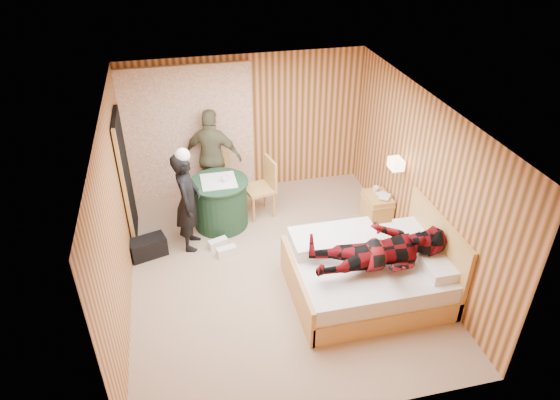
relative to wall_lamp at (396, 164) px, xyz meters
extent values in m
cube|color=tan|center=(-1.92, -0.45, -1.30)|extent=(4.20, 5.00, 0.01)
cube|color=white|center=(-1.92, -0.45, 1.20)|extent=(4.20, 5.00, 0.01)
cube|color=#E79358|center=(-1.92, 2.05, -0.05)|extent=(4.20, 0.02, 2.50)
cube|color=#E79358|center=(-4.02, -0.45, -0.05)|extent=(0.02, 5.00, 2.50)
cube|color=#E79358|center=(0.18, -0.45, -0.05)|extent=(0.02, 5.00, 2.50)
cube|color=white|center=(-2.92, 1.98, -0.10)|extent=(2.20, 0.08, 2.40)
cube|color=black|center=(-3.98, 0.95, -0.28)|extent=(0.06, 0.90, 2.05)
cylinder|color=gold|center=(0.08, 0.00, 0.00)|extent=(0.18, 0.04, 0.04)
cube|color=beige|center=(0.00, 0.00, 0.00)|extent=(0.18, 0.24, 0.16)
cube|color=#E6A65E|center=(-0.82, -1.21, -1.15)|extent=(2.02, 1.62, 0.30)
cube|color=white|center=(-0.82, -1.21, -0.87)|extent=(1.96, 1.56, 0.25)
cube|color=#E6A65E|center=(-1.83, -1.21, -1.02)|extent=(0.06, 1.62, 0.57)
cube|color=#E6A65E|center=(0.14, -1.21, -0.74)|extent=(0.06, 1.62, 1.11)
cube|color=white|center=(-0.03, -1.59, -0.67)|extent=(0.38, 0.56, 0.14)
cube|color=white|center=(-0.03, -0.83, -0.67)|extent=(0.38, 0.56, 0.14)
cube|color=white|center=(-1.18, -0.76, -0.65)|extent=(1.21, 0.61, 0.18)
cube|color=#E6A65E|center=(-0.04, 0.38, -1.04)|extent=(0.38, 0.52, 0.52)
cube|color=#E6A65E|center=(-0.04, 0.38, -0.87)|extent=(0.40, 0.54, 0.03)
cylinder|color=#1D4025|center=(-2.58, 0.90, -0.90)|extent=(0.88, 0.88, 0.80)
cylinder|color=#1D4025|center=(-2.58, 0.90, -0.49)|extent=(0.94, 0.94, 0.03)
cube|color=white|center=(-2.58, 0.90, -0.47)|extent=(0.60, 0.60, 0.01)
cube|color=#E6A65E|center=(-2.58, 1.56, -0.85)|extent=(0.55, 0.55, 0.05)
cube|color=#E6A65E|center=(-2.50, 1.73, -0.60)|extent=(0.40, 0.21, 0.46)
cylinder|color=#E6A65E|center=(-2.80, 1.47, -1.08)|extent=(0.04, 0.04, 0.43)
cylinder|color=#E6A65E|center=(-2.36, 1.65, -1.08)|extent=(0.04, 0.04, 0.43)
cube|color=#E6A65E|center=(-1.90, 1.07, -0.80)|extent=(0.55, 0.55, 0.06)
cube|color=#E6A65E|center=(-1.69, 1.11, -0.53)|extent=(0.14, 0.46, 0.51)
cylinder|color=#E6A65E|center=(-2.12, 1.21, -1.06)|extent=(0.04, 0.04, 0.47)
cylinder|color=#E6A65E|center=(-1.67, 0.92, -1.06)|extent=(0.04, 0.04, 0.47)
cube|color=black|center=(-3.77, 0.31, -1.15)|extent=(0.60, 0.43, 0.31)
cube|color=white|center=(-2.71, 0.28, -1.23)|extent=(0.32, 0.22, 0.13)
cube|color=white|center=(-2.61, 0.06, -1.23)|extent=(0.32, 0.19, 0.13)
imported|color=black|center=(-3.10, 0.43, -0.50)|extent=(0.50, 0.65, 1.61)
imported|color=#656243|center=(-2.58, 1.69, -0.44)|extent=(1.09, 0.78, 1.72)
imported|color=maroon|center=(-0.77, -1.41, -0.31)|extent=(0.86, 0.67, 1.77)
imported|color=white|center=(-0.04, 0.33, -0.77)|extent=(0.22, 0.26, 0.02)
imported|color=white|center=(-0.04, 0.33, -0.75)|extent=(0.27, 0.28, 0.02)
imported|color=white|center=(-0.04, 0.51, -0.73)|extent=(0.12, 0.12, 0.09)
imported|color=white|center=(-2.48, 0.85, -0.41)|extent=(0.16, 0.16, 0.10)
camera|label=1|loc=(-3.16, -6.04, 3.48)|focal=32.00mm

